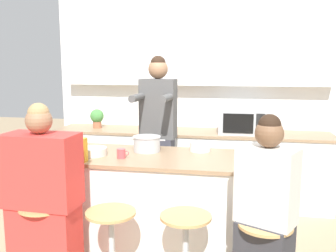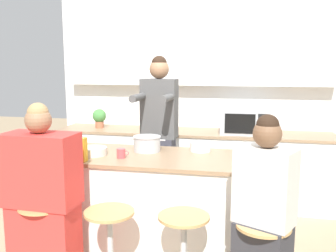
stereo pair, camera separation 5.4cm
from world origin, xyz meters
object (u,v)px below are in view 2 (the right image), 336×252
at_px(person_cooking, 159,142).
at_px(juice_carton, 82,150).
at_px(bar_stool_leftmost, 45,245).
at_px(banana_bunch, 247,152).
at_px(potted_plant, 99,117).
at_px(kitchen_island, 166,207).
at_px(person_wrapped_blanket, 43,205).
at_px(coffee_cup_near, 121,153).
at_px(person_seated_near, 263,229).
at_px(fruit_bowl, 93,151).
at_px(cooking_pot, 147,144).
at_px(microwave, 245,121).

xyz_separation_m(person_cooking, juice_carton, (-0.40, -1.00, 0.12)).
distance_m(bar_stool_leftmost, banana_bunch, 1.82).
height_order(bar_stool_leftmost, potted_plant, potted_plant).
height_order(person_cooking, banana_bunch, person_cooking).
relative_size(kitchen_island, bar_stool_leftmost, 2.92).
relative_size(person_wrapped_blanket, coffee_cup_near, 13.69).
distance_m(person_wrapped_blanket, person_seated_near, 1.59).
relative_size(kitchen_island, coffee_cup_near, 18.90).
xyz_separation_m(kitchen_island, fruit_bowl, (-0.63, -0.08, 0.49)).
relative_size(person_wrapped_blanket, juice_carton, 6.82).
distance_m(kitchen_island, juice_carton, 0.90).
relative_size(kitchen_island, banana_bunch, 14.74).
bearing_deg(potted_plant, person_cooking, -39.02).
bearing_deg(potted_plant, cooking_pot, -53.08).
relative_size(person_cooking, cooking_pot, 5.31).
height_order(juice_carton, microwave, microwave).
bearing_deg(fruit_bowl, potted_plant, 110.55).
height_order(fruit_bowl, juice_carton, juice_carton).
height_order(person_seated_near, microwave, person_seated_near).
bearing_deg(bar_stool_leftmost, cooking_pot, 53.99).
height_order(person_seated_near, juice_carton, person_seated_near).
relative_size(fruit_bowl, coffee_cup_near, 2.23).
bearing_deg(potted_plant, banana_bunch, -33.70).
height_order(person_cooking, fruit_bowl, person_cooking).
xyz_separation_m(bar_stool_leftmost, fruit_bowl, (0.17, 0.57, 0.60)).
bearing_deg(juice_carton, coffee_cup_near, 33.48).
relative_size(banana_bunch, potted_plant, 0.55).
relative_size(person_cooking, potted_plant, 7.28).
bearing_deg(potted_plant, microwave, -1.00).
bearing_deg(person_wrapped_blanket, cooking_pot, 55.71).
xyz_separation_m(kitchen_island, microwave, (0.64, 1.46, 0.57)).
bearing_deg(person_seated_near, kitchen_island, 166.67).
xyz_separation_m(bar_stool_leftmost, juice_carton, (0.17, 0.34, 0.67)).
bearing_deg(bar_stool_leftmost, kitchen_island, 39.61).
distance_m(person_cooking, juice_carton, 1.09).
distance_m(bar_stool_leftmost, cooking_pot, 1.19).
bearing_deg(bar_stool_leftmost, juice_carton, 63.62).
xyz_separation_m(bar_stool_leftmost, coffee_cup_near, (0.44, 0.52, 0.61)).
relative_size(juice_carton, potted_plant, 0.85).
bearing_deg(person_seated_near, bar_stool_leftmost, -153.78).
relative_size(coffee_cup_near, banana_bunch, 0.78).
distance_m(bar_stool_leftmost, person_seated_near, 1.62).
relative_size(fruit_bowl, microwave, 0.42).
xyz_separation_m(banana_bunch, juice_carton, (-1.31, -0.55, 0.08)).
height_order(kitchen_island, coffee_cup_near, coffee_cup_near).
distance_m(person_seated_near, fruit_bowl, 1.57).
relative_size(bar_stool_leftmost, cooking_pot, 2.01).
relative_size(person_seated_near, cooking_pot, 4.13).
bearing_deg(fruit_bowl, person_seated_near, -21.82).
bearing_deg(juice_carton, person_cooking, 68.07).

